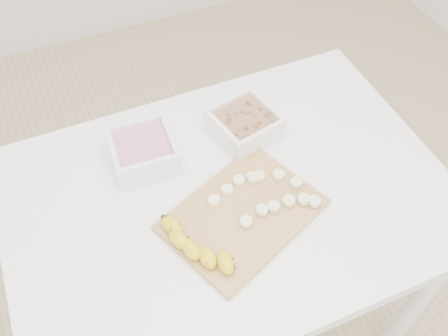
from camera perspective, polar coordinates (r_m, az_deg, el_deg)
name	(u,v)px	position (r m, az deg, el deg)	size (l,w,h in m)	color
ground	(227,320)	(1.80, 0.39, -17.00)	(3.50, 3.50, 0.00)	#C6AD89
table	(229,217)	(1.21, 0.56, -5.62)	(1.00, 0.70, 0.75)	white
bowl_yogurt	(143,150)	(1.18, -9.21, 1.99)	(0.15, 0.15, 0.07)	white
bowl_granola	(244,124)	(1.22, 2.36, 5.05)	(0.17, 0.17, 0.07)	white
cutting_board	(243,214)	(1.09, 2.15, -5.33)	(0.32, 0.23, 0.01)	tan
banana	(198,247)	(1.02, -3.02, -8.99)	(0.05, 0.18, 0.03)	gold
banana_slices	(266,194)	(1.11, 4.79, -2.95)	(0.23, 0.15, 0.02)	#FAEBBC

